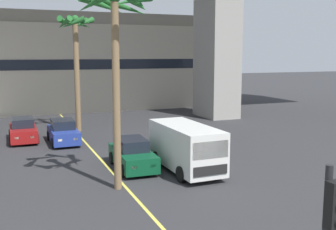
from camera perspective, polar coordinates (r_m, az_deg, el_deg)
name	(u,v)px	position (r m, az deg, el deg)	size (l,w,h in m)	color
lane_stripe_center	(102,161)	(23.10, -9.21, -6.36)	(0.14, 56.00, 0.01)	#DBCC4C
pier_building_backdrop	(54,63)	(44.94, -15.71, 7.04)	(39.24, 8.04, 10.03)	#BCB29E
car_queue_front	(63,132)	(28.05, -14.46, -2.36)	(1.86, 4.11, 1.56)	navy
car_queue_second	(132,155)	(21.31, -5.00, -5.56)	(1.94, 4.15, 1.56)	#0C4728
car_queue_third	(23,130)	(29.52, -19.62, -2.06)	(1.84, 4.10, 1.56)	maroon
delivery_van	(186,146)	(20.60, 2.50, -4.41)	(2.25, 5.29, 2.36)	silver
palm_tree_near_median	(115,23)	(17.47, -7.47, 12.64)	(3.29, 3.33, 8.60)	brown
palm_tree_mid_median	(75,42)	(31.63, -12.82, 9.99)	(2.83, 2.89, 8.74)	brown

